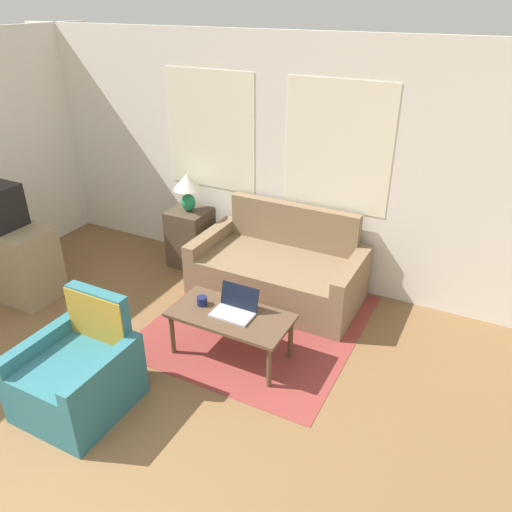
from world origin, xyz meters
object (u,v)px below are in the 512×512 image
couch (280,271)px  table_lamp (187,186)px  armchair (81,375)px  coffee_table (231,319)px  laptop (235,308)px  cup_navy (202,301)px

couch → table_lamp: table_lamp is taller
armchair → table_lamp: 2.51m
coffee_table → laptop: bearing=54.6°
couch → coffee_table: (0.06, -1.15, 0.11)m
couch → cup_navy: (-0.24, -1.13, 0.20)m
table_lamp → cup_navy: bearing=-52.3°
coffee_table → table_lamp: bearing=134.9°
table_lamp → cup_navy: table_lamp is taller
couch → cup_navy: 1.17m
armchair → coffee_table: size_ratio=0.83×
laptop → cup_navy: size_ratio=3.84×
laptop → cup_navy: (-0.33, -0.02, -0.01)m
laptop → armchair: bearing=-125.3°
coffee_table → couch: bearing=92.9°
table_lamp → armchair: bearing=-76.8°
armchair → laptop: 1.35m
couch → table_lamp: (-1.23, 0.15, 0.70)m
armchair → coffee_table: (0.74, 1.05, 0.11)m
couch → coffee_table: size_ratio=1.64×
laptop → cup_navy: 0.33m
armchair → laptop: bearing=54.7°
coffee_table → cup_navy: cup_navy is taller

